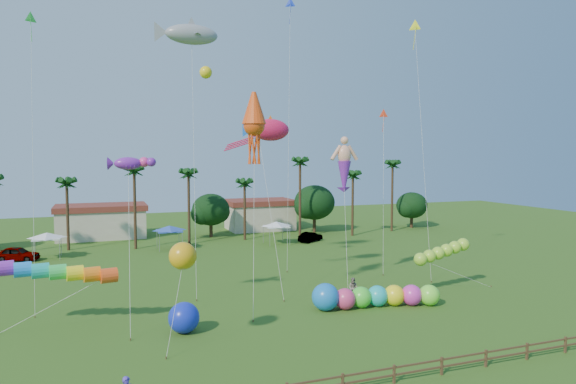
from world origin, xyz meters
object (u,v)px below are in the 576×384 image
object	(u,v)px
caterpillar_inflatable	(371,296)
car_b	(310,237)
car_a	(17,254)
blue_ball	(184,318)
spectator_b	(353,288)

from	to	relation	value
caterpillar_inflatable	car_b	bearing A→B (deg)	86.38
car_a	car_b	xyz separation A→B (m)	(36.11, 0.26, -0.13)
caterpillar_inflatable	blue_ball	xyz separation A→B (m)	(-14.70, -0.67, 0.16)
car_a	caterpillar_inflatable	size ratio (longest dim) A/B	0.45
car_a	blue_ball	distance (m)	33.38
car_b	car_a	bearing A→B (deg)	56.92
car_a	spectator_b	size ratio (longest dim) A/B	2.69
blue_ball	car_a	bearing A→B (deg)	114.71
caterpillar_inflatable	blue_ball	distance (m)	14.72
car_b	caterpillar_inflatable	size ratio (longest dim) A/B	0.40
spectator_b	caterpillar_inflatable	xyz separation A→B (m)	(0.12, -2.76, 0.01)
spectator_b	caterpillar_inflatable	world-z (taller)	caterpillar_inflatable
spectator_b	blue_ball	size ratio (longest dim) A/B	0.84
car_a	spectator_b	bearing A→B (deg)	-113.07
car_b	caterpillar_inflatable	distance (m)	30.83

